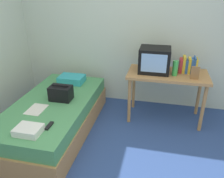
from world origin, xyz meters
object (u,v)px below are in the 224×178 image
folded_towel (29,130)px  tv (155,60)px  picture_frame (195,73)px  desk (167,79)px  handbag (61,93)px  water_bottle (175,68)px  bed (54,116)px  magazine (36,109)px  remote_dark (49,126)px  pillow (72,79)px  book_row (188,65)px

folded_towel → tv: bearing=49.7°
picture_frame → tv: bearing=162.4°
desk → handbag: size_ratio=3.87×
water_bottle → desk: bearing=140.3°
bed → tv: bearing=28.3°
magazine → picture_frame: bearing=22.0°
desk → tv: tv is taller
water_bottle → handbag: size_ratio=0.73×
remote_dark → folded_towel: bearing=-133.6°
water_bottle → folded_towel: water_bottle is taller
bed → pillow: bearing=89.0°
book_row → remote_dark: bearing=-138.8°
bed → magazine: magazine is taller
bed → picture_frame: size_ratio=11.12×
bed → pillow: size_ratio=4.99×
handbag → magazine: 0.40m
magazine → remote_dark: bearing=-42.9°
handbag → folded_towel: handbag is taller
handbag → pillow: bearing=98.3°
remote_dark → handbag: bearing=102.3°
tv → water_bottle: (0.30, -0.09, -0.07)m
tv → desk: bearing=-5.5°
tv → water_bottle: bearing=-17.6°
remote_dark → folded_towel: 0.23m
bed → tv: 1.66m
picture_frame → desk: bearing=155.9°
handbag → folded_towel: bearing=-91.0°
water_bottle → bed: bearing=-159.2°
handbag → folded_towel: size_ratio=1.07×
bed → remote_dark: (0.24, -0.58, 0.25)m
desk → water_bottle: 0.24m
tv → magazine: tv is taller
pillow → magazine: (-0.11, -0.95, -0.05)m
water_bottle → pillow: 1.64m
handbag → remote_dark: 0.67m
desk → pillow: size_ratio=2.90×
folded_towel → magazine: bearing=111.0°
remote_dark → magazine: bearing=137.1°
desk → pillow: (-1.52, -0.01, -0.13)m
pillow → picture_frame: bearing=-4.5°
desk → magazine: 1.89m
water_bottle → remote_dark: water_bottle is taller
tv → remote_dark: 1.74m
magazine → desk: bearing=30.5°
handbag → folded_towel: (-0.01, -0.82, -0.06)m
bed → pillow: (0.01, 0.68, 0.30)m
water_bottle → remote_dark: size_ratio=1.40×
magazine → tv: bearing=34.6°
bed → water_bottle: 1.84m
tv → magazine: bearing=-145.4°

